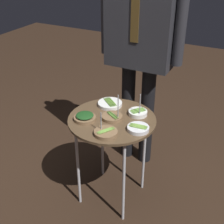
{
  "coord_description": "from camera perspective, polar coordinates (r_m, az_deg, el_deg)",
  "views": [
    {
      "loc": [
        0.82,
        -1.59,
        1.76
      ],
      "look_at": [
        0.0,
        0.0,
        0.74
      ],
      "focal_mm": 50.0,
      "sensor_mm": 36.0,
      "label": 1
    }
  ],
  "objects": [
    {
      "name": "ground_plane",
      "position": [
        2.5,
        -0.0,
        -14.77
      ],
      "size": [
        8.0,
        8.0,
        0.0
      ],
      "primitive_type": "plane",
      "color": "black"
    },
    {
      "name": "serving_cart",
      "position": [
        2.11,
        -0.0,
        -2.56
      ],
      "size": [
        0.59,
        0.59,
        0.69
      ],
      "color": "brown",
      "rests_on": "ground_plane"
    },
    {
      "name": "bowl_spinach_back_left",
      "position": [
        2.07,
        -5.0,
        -0.94
      ],
      "size": [
        0.15,
        0.15,
        0.04
      ],
      "color": "brown",
      "rests_on": "serving_cart"
    },
    {
      "name": "bowl_asparagus_far_rim",
      "position": [
        2.07,
        0.1,
        -0.89
      ],
      "size": [
        0.14,
        0.14,
        0.18
      ],
      "color": "brown",
      "rests_on": "serving_cart"
    },
    {
      "name": "bowl_asparagus_front_center",
      "position": [
        2.12,
        4.76,
        -0.09
      ],
      "size": [
        0.13,
        0.13,
        0.17
      ],
      "color": "white",
      "rests_on": "serving_cart"
    },
    {
      "name": "bowl_asparagus_near_rim",
      "position": [
        1.91,
        -1.15,
        -3.76
      ],
      "size": [
        0.15,
        0.15,
        0.14
      ],
      "color": "brown",
      "rests_on": "serving_cart"
    },
    {
      "name": "bowl_asparagus_back_right",
      "position": [
        1.96,
        4.8,
        -2.98
      ],
      "size": [
        0.14,
        0.14,
        0.03
      ],
      "color": "silver",
      "rests_on": "serving_cart"
    },
    {
      "name": "bowl_asparagus_mid_right",
      "position": [
        2.24,
        -0.37,
        1.54
      ],
      "size": [
        0.17,
        0.17,
        0.03
      ],
      "color": "white",
      "rests_on": "serving_cart"
    },
    {
      "name": "waiter_figure",
      "position": [
        2.36,
        5.31,
        14.17
      ],
      "size": [
        0.66,
        0.25,
        1.78
      ],
      "color": "black",
      "rests_on": "ground_plane"
    }
  ]
}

